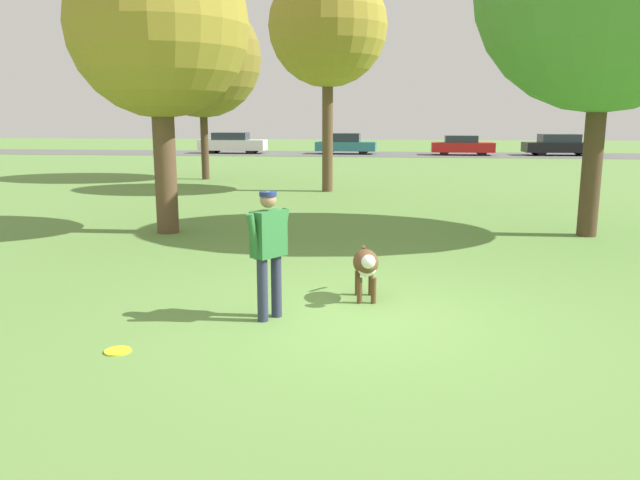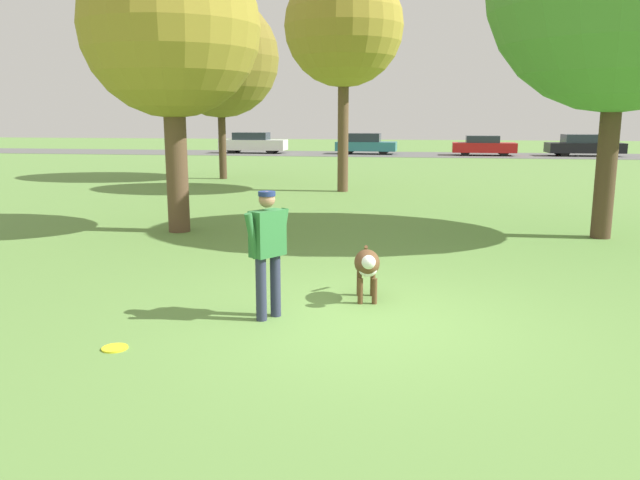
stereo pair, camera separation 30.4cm
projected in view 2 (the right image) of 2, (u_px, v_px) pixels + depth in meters
The scene contains 12 objects.
ground_plane at pixel (362, 320), 7.57m from camera, with size 120.00×120.00×0.00m, color #608C42.
far_road_strip at pixel (411, 154), 40.33m from camera, with size 120.00×6.00×0.01m.
person at pixel (268, 245), 7.48m from camera, with size 0.46×0.61×1.57m.
dog at pixel (367, 265), 8.30m from camera, with size 0.42×1.03×0.70m.
frisbee at pixel (115, 348), 6.64m from camera, with size 0.28×0.28×0.02m.
tree_near_left at pixel (171, 29), 12.62m from camera, with size 3.64×3.64×6.04m.
tree_far_left at pixel (220, 58), 23.83m from camera, with size 4.53×4.53×6.90m.
tree_mid_center at pixel (344, 27), 19.57m from camera, with size 3.75×3.75×7.09m.
parked_car_white at pixel (253, 143), 41.65m from camera, with size 4.41×1.73×1.38m.
parked_car_teal at pixel (366, 144), 40.71m from camera, with size 3.94×1.82×1.36m.
parked_car_red at pixel (484, 146), 39.22m from camera, with size 3.94×1.79×1.24m.
parked_car_black at pixel (584, 145), 38.62m from camera, with size 4.58×1.96×1.34m.
Camera 2 is at (0.64, -7.22, 2.44)m, focal length 35.00 mm.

